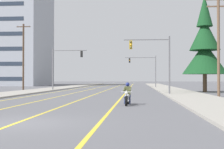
# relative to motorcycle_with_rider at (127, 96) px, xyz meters

# --- Properties ---
(ground_plane) EXTENTS (400.00, 400.00, 0.00)m
(ground_plane) POSITION_rel_motorcycle_with_rider_xyz_m (-3.78, -8.62, -0.59)
(ground_plane) COLOR #5B5B60
(lane_stripe_center) EXTENTS (0.16, 100.00, 0.01)m
(lane_stripe_center) POSITION_rel_motorcycle_with_rider_xyz_m (-3.95, 36.38, -0.58)
(lane_stripe_center) COLOR yellow
(lane_stripe_center) RESTS_ON ground
(lane_stripe_left) EXTENTS (0.16, 100.00, 0.01)m
(lane_stripe_left) POSITION_rel_motorcycle_with_rider_xyz_m (-6.87, 36.38, -0.58)
(lane_stripe_left) COLOR yellow
(lane_stripe_left) RESTS_ON ground
(lane_stripe_right) EXTENTS (0.16, 100.00, 0.01)m
(lane_stripe_right) POSITION_rel_motorcycle_with_rider_xyz_m (-0.79, 36.38, -0.58)
(lane_stripe_right) COLOR yellow
(lane_stripe_right) RESTS_ON ground
(lane_stripe_far_left) EXTENTS (0.16, 100.00, 0.01)m
(lane_stripe_far_left) POSITION_rel_motorcycle_with_rider_xyz_m (-9.83, 36.38, -0.58)
(lane_stripe_far_left) COLOR yellow
(lane_stripe_far_left) RESTS_ON ground
(sidewalk_kerb_right) EXTENTS (4.40, 110.00, 0.14)m
(sidewalk_kerb_right) POSITION_rel_motorcycle_with_rider_xyz_m (5.62, 31.38, -0.52)
(sidewalk_kerb_right) COLOR #9E998E
(sidewalk_kerb_right) RESTS_ON ground
(sidewalk_kerb_left) EXTENTS (4.40, 110.00, 0.14)m
(sidewalk_kerb_left) POSITION_rel_motorcycle_with_rider_xyz_m (-13.18, 31.38, -0.52)
(sidewalk_kerb_left) COLOR #9E998E
(sidewalk_kerb_left) RESTS_ON ground
(motorcycle_with_rider) EXTENTS (0.70, 2.19, 1.46)m
(motorcycle_with_rider) POSITION_rel_motorcycle_with_rider_xyz_m (0.00, 0.00, 0.00)
(motorcycle_with_rider) COLOR black
(motorcycle_with_rider) RESTS_ON ground
(traffic_signal_near_right) EXTENTS (4.86, 0.41, 6.20)m
(traffic_signal_near_right) POSITION_rel_motorcycle_with_rider_xyz_m (2.62, 12.87, 3.51)
(traffic_signal_near_right) COLOR slate
(traffic_signal_near_right) RESTS_ON ground
(traffic_signal_near_left) EXTENTS (5.15, 0.37, 6.20)m
(traffic_signal_near_left) POSITION_rel_motorcycle_with_rider_xyz_m (-10.25, 24.46, 3.53)
(traffic_signal_near_left) COLOR slate
(traffic_signal_near_left) RESTS_ON ground
(traffic_signal_mid_right) EXTENTS (6.01, 0.43, 6.20)m
(traffic_signal_mid_right) POSITION_rel_motorcycle_with_rider_xyz_m (2.40, 40.39, 3.58)
(traffic_signal_mid_right) COLOR slate
(traffic_signal_mid_right) RESTS_ON ground
(utility_pole_right_near) EXTENTS (2.37, 0.26, 9.51)m
(utility_pole_right_near) POSITION_rel_motorcycle_with_rider_xyz_m (8.18, 9.43, 4.55)
(utility_pole_right_near) COLOR brown
(utility_pole_right_near) RESTS_ON ground
(utility_pole_left_near) EXTENTS (2.07, 0.26, 9.77)m
(utility_pole_left_near) POSITION_rel_motorcycle_with_rider_xyz_m (-16.05, 24.17, 4.50)
(utility_pole_left_near) COLOR #4C3828
(utility_pole_left_near) RESTS_ON ground
(conifer_tree_right_verge_near) EXTENTS (5.64, 5.64, 12.42)m
(conifer_tree_right_verge_near) POSITION_rel_motorcycle_with_rider_xyz_m (9.18, 20.07, 5.11)
(conifer_tree_right_verge_near) COLOR #4C3828
(conifer_tree_right_verge_near) RESTS_ON ground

